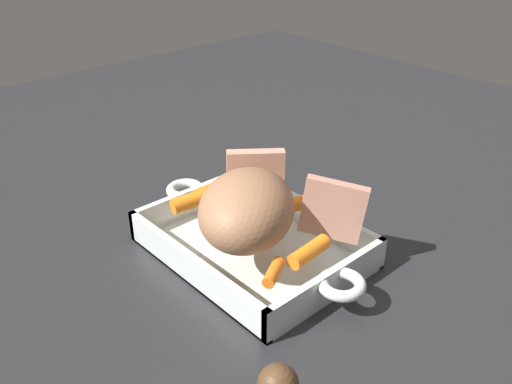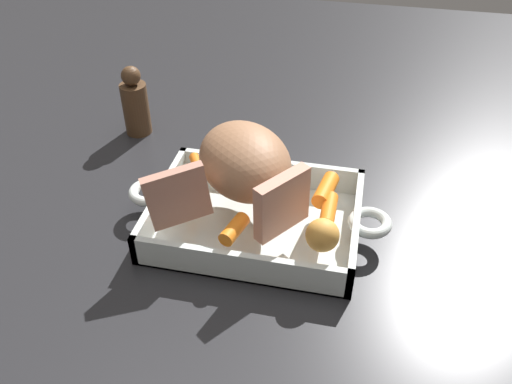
% 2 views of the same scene
% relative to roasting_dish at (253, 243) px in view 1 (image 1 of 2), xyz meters
% --- Properties ---
extents(ground_plane, '(1.98, 1.98, 0.00)m').
position_rel_roasting_dish_xyz_m(ground_plane, '(0.00, 0.00, -0.02)').
color(ground_plane, '#232326').
extents(roasting_dish, '(0.38, 0.22, 0.05)m').
position_rel_roasting_dish_xyz_m(roasting_dish, '(0.00, 0.00, 0.00)').
color(roasting_dish, silver).
rests_on(roasting_dish, ground_plane).
extents(pork_roast, '(0.19, 0.20, 0.09)m').
position_rel_roasting_dish_xyz_m(pork_roast, '(0.02, -0.03, 0.08)').
color(pork_roast, '#946647').
rests_on(pork_roast, roasting_dish).
extents(roast_slice_thin, '(0.08, 0.06, 0.09)m').
position_rel_roasting_dish_xyz_m(roast_slice_thin, '(0.09, 0.06, 0.07)').
color(roast_slice_thin, tan).
rests_on(roast_slice_thin, roasting_dish).
extents(roast_slice_thick, '(0.06, 0.08, 0.08)m').
position_rel_roasting_dish_xyz_m(roast_slice_thick, '(-0.04, 0.05, 0.07)').
color(roast_slice_thick, tan).
rests_on(roast_slice_thick, roasting_dish).
extents(baby_carrot_center_right, '(0.03, 0.07, 0.03)m').
position_rel_roasting_dish_xyz_m(baby_carrot_center_right, '(-0.09, -0.03, 0.04)').
color(baby_carrot_center_right, orange).
rests_on(baby_carrot_center_right, roasting_dish).
extents(baby_carrot_southwest, '(0.02, 0.06, 0.02)m').
position_rel_roasting_dish_xyz_m(baby_carrot_southwest, '(-0.10, 0.01, 0.04)').
color(baby_carrot_southwest, orange).
rests_on(baby_carrot_southwest, roasting_dish).
extents(baby_carrot_southeast, '(0.03, 0.06, 0.02)m').
position_rel_roasting_dish_xyz_m(baby_carrot_southeast, '(0.11, 0.00, 0.04)').
color(baby_carrot_southeast, orange).
rests_on(baby_carrot_southeast, roasting_dish).
extents(baby_carrot_short, '(0.03, 0.05, 0.02)m').
position_rel_roasting_dish_xyz_m(baby_carrot_short, '(0.01, 0.07, 0.04)').
color(baby_carrot_short, orange).
rests_on(baby_carrot_short, roasting_dish).
extents(baby_carrot_center_left, '(0.04, 0.05, 0.02)m').
position_rel_roasting_dish_xyz_m(baby_carrot_center_left, '(0.10, -0.06, 0.04)').
color(baby_carrot_center_left, orange).
rests_on(baby_carrot_center_left, roasting_dish).
extents(potato_golden_large, '(0.05, 0.04, 0.04)m').
position_rel_roasting_dish_xyz_m(potato_golden_large, '(-0.10, 0.07, 0.05)').
color(potato_golden_large, gold).
rests_on(potato_golden_large, roasting_dish).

